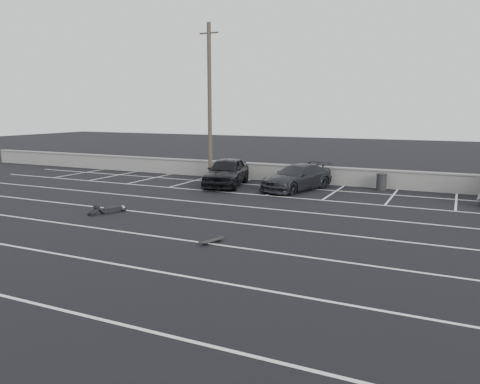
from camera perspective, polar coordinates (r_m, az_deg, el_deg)
The scene contains 9 objects.
ground at distance 17.10m, azimuth -11.57°, elevation -5.13°, with size 120.00×120.00×0.00m, color black.
seawall at distance 29.20m, azimuth 5.01°, elevation 2.39°, with size 50.00×0.45×1.06m.
stall_lines at distance 20.73m, azimuth -4.47°, elevation -2.28°, with size 36.00×20.05×0.01m.
car_left at distance 27.27m, azimuth -1.65°, elevation 2.48°, with size 1.95×4.85×1.65m, color black.
car_right at distance 26.09m, azimuth 6.97°, elevation 1.79°, with size 1.97×4.84×1.40m, color #232428.
utility_pole at distance 30.12m, azimuth -3.72°, elevation 10.97°, with size 1.29×0.26×9.70m.
trash_bin at distance 27.01m, azimuth 16.85°, elevation 1.20°, with size 0.76×0.76×0.92m.
person at distance 21.13m, azimuth -15.18°, elevation -1.77°, with size 1.56×2.33×0.43m, color black, non-canonical shape.
skateboard at distance 15.75m, azimuth -3.48°, elevation -5.95°, with size 0.47×0.86×0.10m.
Camera 1 is at (9.98, -13.17, 4.41)m, focal length 35.00 mm.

